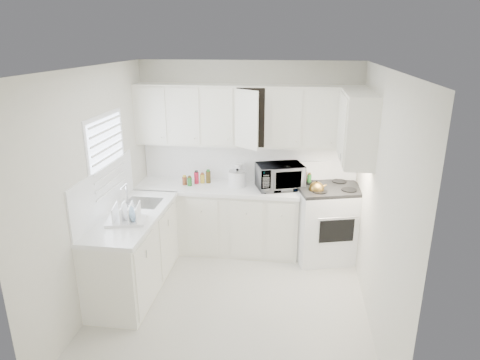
% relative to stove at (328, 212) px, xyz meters
% --- Properties ---
extents(floor, '(3.20, 3.20, 0.00)m').
position_rel_stove_xyz_m(floor, '(-1.12, -1.27, -0.65)').
color(floor, beige).
rests_on(floor, ground).
extents(ceiling, '(3.20, 3.20, 0.00)m').
position_rel_stove_xyz_m(ceiling, '(-1.12, -1.27, 1.95)').
color(ceiling, white).
rests_on(ceiling, ground).
extents(wall_back, '(3.00, 0.00, 3.00)m').
position_rel_stove_xyz_m(wall_back, '(-1.12, 0.33, 0.65)').
color(wall_back, silver).
rests_on(wall_back, ground).
extents(wall_front, '(3.00, 0.00, 3.00)m').
position_rel_stove_xyz_m(wall_front, '(-1.12, -2.87, 0.65)').
color(wall_front, silver).
rests_on(wall_front, ground).
extents(wall_left, '(0.00, 3.20, 3.20)m').
position_rel_stove_xyz_m(wall_left, '(-2.62, -1.27, 0.65)').
color(wall_left, silver).
rests_on(wall_left, ground).
extents(wall_right, '(0.00, 3.20, 3.20)m').
position_rel_stove_xyz_m(wall_right, '(0.38, -1.27, 0.65)').
color(wall_right, silver).
rests_on(wall_right, ground).
extents(window_blinds, '(0.06, 0.96, 1.06)m').
position_rel_stove_xyz_m(window_blinds, '(-2.60, -0.92, 0.90)').
color(window_blinds, white).
rests_on(window_blinds, wall_left).
extents(lower_cabinets_back, '(2.22, 0.60, 0.90)m').
position_rel_stove_xyz_m(lower_cabinets_back, '(-1.51, 0.03, -0.20)').
color(lower_cabinets_back, silver).
rests_on(lower_cabinets_back, floor).
extents(lower_cabinets_left, '(0.60, 1.60, 0.90)m').
position_rel_stove_xyz_m(lower_cabinets_left, '(-2.32, -1.07, -0.20)').
color(lower_cabinets_left, silver).
rests_on(lower_cabinets_left, floor).
extents(countertop_back, '(2.24, 0.64, 0.05)m').
position_rel_stove_xyz_m(countertop_back, '(-1.51, 0.02, 0.27)').
color(countertop_back, white).
rests_on(countertop_back, lower_cabinets_back).
extents(countertop_left, '(0.64, 1.62, 0.05)m').
position_rel_stove_xyz_m(countertop_left, '(-2.31, -1.07, 0.27)').
color(countertop_left, white).
rests_on(countertop_left, lower_cabinets_left).
extents(backsplash_back, '(2.98, 0.02, 0.55)m').
position_rel_stove_xyz_m(backsplash_back, '(-1.12, 0.32, 0.57)').
color(backsplash_back, white).
rests_on(backsplash_back, wall_back).
extents(backsplash_left, '(0.02, 1.60, 0.55)m').
position_rel_stove_xyz_m(backsplash_left, '(-2.61, -1.07, 0.57)').
color(backsplash_left, white).
rests_on(backsplash_left, wall_left).
extents(upper_cabinets_back, '(3.00, 0.33, 0.80)m').
position_rel_stove_xyz_m(upper_cabinets_back, '(-1.12, 0.16, 0.85)').
color(upper_cabinets_back, silver).
rests_on(upper_cabinets_back, wall_back).
extents(upper_cabinets_right, '(0.33, 0.90, 0.80)m').
position_rel_stove_xyz_m(upper_cabinets_right, '(0.22, -0.45, 0.85)').
color(upper_cabinets_right, silver).
rests_on(upper_cabinets_right, wall_right).
extents(sink, '(0.42, 0.38, 0.30)m').
position_rel_stove_xyz_m(sink, '(-2.31, -0.72, 0.42)').
color(sink, gray).
rests_on(sink, countertop_left).
extents(stove, '(1.00, 0.90, 1.30)m').
position_rel_stove_xyz_m(stove, '(0.00, 0.00, 0.00)').
color(stove, white).
rests_on(stove, floor).
extents(tea_kettle, '(0.27, 0.24, 0.22)m').
position_rel_stove_xyz_m(tea_kettle, '(-0.18, -0.16, 0.40)').
color(tea_kettle, olive).
rests_on(tea_kettle, stove).
extents(frying_pan, '(0.31, 0.49, 0.04)m').
position_rel_stove_xyz_m(frying_pan, '(0.18, 0.16, 0.32)').
color(frying_pan, black).
rests_on(frying_pan, stove).
extents(microwave, '(0.67, 0.51, 0.41)m').
position_rel_stove_xyz_m(microwave, '(-0.66, 0.04, 0.50)').
color(microwave, gray).
rests_on(microwave, countertop_back).
extents(rice_cooker, '(0.27, 0.27, 0.24)m').
position_rel_stove_xyz_m(rice_cooker, '(-1.24, 0.07, 0.42)').
color(rice_cooker, white).
rests_on(rice_cooker, countertop_back).
extents(paper_towel, '(0.12, 0.12, 0.27)m').
position_rel_stove_xyz_m(paper_towel, '(-1.24, 0.20, 0.43)').
color(paper_towel, white).
rests_on(paper_towel, countertop_back).
extents(utensil_crock, '(0.14, 0.14, 0.35)m').
position_rel_stove_xyz_m(utensil_crock, '(-0.56, -0.05, 0.48)').
color(utensil_crock, black).
rests_on(utensil_crock, countertop_back).
extents(dish_rack, '(0.47, 0.39, 0.23)m').
position_rel_stove_xyz_m(dish_rack, '(-2.28, -1.29, 0.41)').
color(dish_rack, white).
rests_on(dish_rack, countertop_left).
extents(spice_left_0, '(0.06, 0.06, 0.13)m').
position_rel_stove_xyz_m(spice_left_0, '(-1.97, 0.15, 0.36)').
color(spice_left_0, brown).
rests_on(spice_left_0, countertop_back).
extents(spice_left_1, '(0.06, 0.06, 0.13)m').
position_rel_stove_xyz_m(spice_left_1, '(-1.89, 0.06, 0.36)').
color(spice_left_1, '#236A27').
rests_on(spice_left_1, countertop_back).
extents(spice_left_2, '(0.06, 0.06, 0.13)m').
position_rel_stove_xyz_m(spice_left_2, '(-1.82, 0.15, 0.36)').
color(spice_left_2, red).
rests_on(spice_left_2, countertop_back).
extents(spice_left_3, '(0.06, 0.06, 0.13)m').
position_rel_stove_xyz_m(spice_left_3, '(-1.74, 0.06, 0.36)').
color(spice_left_3, gold).
rests_on(spice_left_3, countertop_back).
extents(spice_left_4, '(0.06, 0.06, 0.13)m').
position_rel_stove_xyz_m(spice_left_4, '(-1.67, 0.15, 0.36)').
color(spice_left_4, '#4F3D16').
rests_on(spice_left_4, countertop_back).
extents(sauce_right_0, '(0.06, 0.06, 0.19)m').
position_rel_stove_xyz_m(sauce_right_0, '(-0.54, 0.19, 0.39)').
color(sauce_right_0, red).
rests_on(sauce_right_0, countertop_back).
extents(sauce_right_1, '(0.06, 0.06, 0.19)m').
position_rel_stove_xyz_m(sauce_right_1, '(-0.48, 0.13, 0.39)').
color(sauce_right_1, gold).
rests_on(sauce_right_1, countertop_back).
extents(sauce_right_2, '(0.06, 0.06, 0.19)m').
position_rel_stove_xyz_m(sauce_right_2, '(-0.43, 0.19, 0.39)').
color(sauce_right_2, '#4F3D16').
rests_on(sauce_right_2, countertop_back).
extents(sauce_right_3, '(0.06, 0.06, 0.19)m').
position_rel_stove_xyz_m(sauce_right_3, '(-0.37, 0.13, 0.39)').
color(sauce_right_3, black).
rests_on(sauce_right_3, countertop_back).
extents(sauce_right_4, '(0.06, 0.06, 0.19)m').
position_rel_stove_xyz_m(sauce_right_4, '(-0.32, 0.19, 0.39)').
color(sauce_right_4, brown).
rests_on(sauce_right_4, countertop_back).
extents(sauce_right_5, '(0.06, 0.06, 0.19)m').
position_rel_stove_xyz_m(sauce_right_5, '(-0.26, 0.13, 0.39)').
color(sauce_right_5, '#236A27').
rests_on(sauce_right_5, countertop_back).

